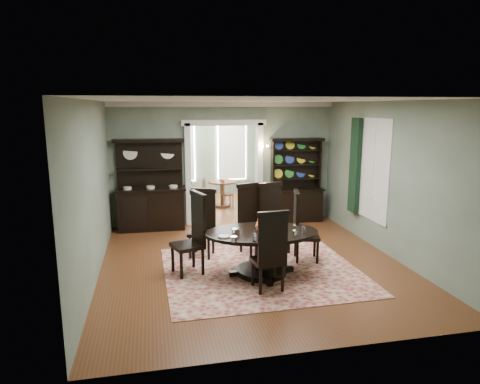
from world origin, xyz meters
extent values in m
cube|color=brown|center=(0.00, 0.00, -0.01)|extent=(5.50, 6.00, 0.01)
cube|color=white|center=(0.00, 0.00, 3.00)|extent=(5.50, 6.00, 0.01)
cube|color=gray|center=(-2.75, 0.00, 1.50)|extent=(0.01, 6.00, 3.00)
cube|color=gray|center=(2.75, 0.00, 1.50)|extent=(0.01, 6.00, 3.00)
cube|color=gray|center=(0.00, -3.00, 1.50)|extent=(5.50, 0.01, 3.00)
cube|color=gray|center=(-1.83, 3.00, 1.50)|extent=(1.85, 0.01, 3.00)
cube|color=gray|center=(1.83, 3.00, 1.50)|extent=(1.85, 0.01, 3.00)
cube|color=gray|center=(0.00, 3.00, 2.75)|extent=(1.80, 0.01, 0.50)
cube|color=silver|center=(0.00, 2.95, 2.94)|extent=(5.50, 0.10, 0.12)
cube|color=brown|center=(0.00, 4.75, -0.01)|extent=(3.50, 3.50, 0.01)
cube|color=white|center=(0.00, 4.75, 3.00)|extent=(3.50, 3.50, 0.01)
cube|color=gray|center=(-1.75, 4.75, 1.50)|extent=(0.01, 3.50, 3.00)
cube|color=gray|center=(1.75, 4.75, 1.50)|extent=(0.01, 3.50, 3.00)
cube|color=gray|center=(0.00, 6.50, 1.50)|extent=(3.50, 0.01, 3.00)
cube|color=silver|center=(-0.85, 6.45, 1.55)|extent=(1.05, 0.06, 2.20)
cube|color=silver|center=(0.85, 6.45, 1.55)|extent=(1.05, 0.06, 2.20)
cube|color=silver|center=(-0.90, 3.00, 1.25)|extent=(0.14, 0.25, 2.50)
cube|color=silver|center=(0.90, 3.00, 1.25)|extent=(0.14, 0.25, 2.50)
cube|color=silver|center=(0.00, 3.00, 2.50)|extent=(2.08, 0.25, 0.14)
cube|color=white|center=(2.74, 0.60, 1.60)|extent=(0.02, 1.10, 2.00)
cube|color=silver|center=(2.73, 0.60, 1.60)|extent=(0.01, 1.22, 2.12)
cube|color=black|center=(2.65, 1.28, 1.60)|extent=(0.10, 0.35, 2.10)
cube|color=gold|center=(0.95, 2.92, 1.85)|extent=(0.08, 0.05, 0.18)
sphere|color=#FFD88C|center=(0.85, 2.77, 1.93)|extent=(0.07, 0.07, 0.07)
sphere|color=#FFD88C|center=(1.05, 2.77, 1.93)|extent=(0.07, 0.07, 0.07)
cube|color=maroon|center=(0.09, -0.39, 0.01)|extent=(3.47, 3.14, 0.01)
ellipsoid|color=black|center=(0.05, -0.54, 0.75)|extent=(2.05, 1.38, 0.05)
cylinder|color=black|center=(0.05, -0.54, 0.72)|extent=(1.95, 1.95, 0.03)
cylinder|color=black|center=(0.05, -0.54, 0.39)|extent=(0.25, 0.25, 0.69)
cylinder|color=black|center=(0.05, -0.54, 0.05)|extent=(0.87, 0.87, 0.10)
cylinder|color=silver|center=(0.06, -0.55, 0.81)|extent=(0.31, 0.31, 0.05)
cube|color=black|center=(-0.87, 0.58, 0.47)|extent=(0.60, 0.59, 0.06)
cube|color=black|center=(-0.79, 0.77, 0.88)|extent=(0.45, 0.22, 0.80)
cube|color=black|center=(-0.79, 0.77, 1.28)|extent=(0.50, 0.26, 0.08)
cylinder|color=black|center=(-1.11, 0.48, 0.23)|extent=(0.05, 0.05, 0.47)
cylinder|color=black|center=(-0.77, 0.34, 0.23)|extent=(0.05, 0.05, 0.47)
cylinder|color=black|center=(-0.97, 0.82, 0.23)|extent=(0.05, 0.05, 0.47)
cylinder|color=black|center=(-0.63, 0.68, 0.23)|extent=(0.05, 0.05, 0.47)
cube|color=black|center=(0.18, 0.53, 0.50)|extent=(0.62, 0.60, 0.06)
cube|color=black|center=(0.11, 0.74, 0.93)|extent=(0.49, 0.20, 0.84)
cube|color=black|center=(0.11, 0.74, 1.36)|extent=(0.54, 0.24, 0.09)
cylinder|color=black|center=(0.05, 0.29, 0.25)|extent=(0.05, 0.05, 0.50)
cylinder|color=black|center=(0.42, 0.41, 0.25)|extent=(0.05, 0.05, 0.50)
cylinder|color=black|center=(-0.07, 0.66, 0.25)|extent=(0.05, 0.05, 0.50)
cylinder|color=black|center=(0.30, 0.78, 0.25)|extent=(0.05, 0.05, 0.50)
cube|color=black|center=(0.62, 0.52, 0.50)|extent=(0.61, 0.59, 0.06)
cube|color=black|center=(0.56, 0.73, 0.93)|extent=(0.49, 0.19, 0.84)
cube|color=black|center=(0.56, 0.73, 1.36)|extent=(0.54, 0.22, 0.09)
cylinder|color=black|center=(0.48, 0.28, 0.25)|extent=(0.05, 0.05, 0.50)
cylinder|color=black|center=(0.86, 0.39, 0.25)|extent=(0.05, 0.05, 0.50)
cylinder|color=black|center=(0.38, 0.66, 0.25)|extent=(0.05, 0.05, 0.50)
cylinder|color=black|center=(0.75, 0.76, 0.25)|extent=(0.05, 0.05, 0.50)
cube|color=black|center=(-1.22, -0.24, 0.51)|extent=(0.62, 0.64, 0.07)
cube|color=black|center=(-1.00, -0.17, 0.95)|extent=(0.21, 0.50, 0.87)
cube|color=black|center=(-1.00, -0.17, 1.40)|extent=(0.25, 0.55, 0.09)
cylinder|color=black|center=(-1.47, -0.11, 0.26)|extent=(0.06, 0.06, 0.51)
cylinder|color=black|center=(-1.34, -0.49, 0.26)|extent=(0.06, 0.06, 0.51)
cylinder|color=black|center=(-1.09, 0.01, 0.26)|extent=(0.06, 0.06, 0.51)
cylinder|color=black|center=(-0.96, -0.37, 0.26)|extent=(0.06, 0.06, 0.51)
cube|color=black|center=(1.05, -0.05, 0.48)|extent=(0.55, 0.57, 0.06)
cube|color=black|center=(0.85, -0.01, 0.89)|extent=(0.16, 0.48, 0.81)
cube|color=black|center=(0.85, -0.01, 1.31)|extent=(0.19, 0.52, 0.08)
cylinder|color=black|center=(1.19, -0.28, 0.24)|extent=(0.05, 0.05, 0.48)
cylinder|color=black|center=(1.28, 0.08, 0.24)|extent=(0.05, 0.05, 0.48)
cylinder|color=black|center=(0.83, -0.19, 0.24)|extent=(0.05, 0.05, 0.48)
cylinder|color=black|center=(0.91, 0.17, 0.24)|extent=(0.05, 0.05, 0.48)
cube|color=black|center=(-0.02, -1.16, 0.47)|extent=(0.51, 0.49, 0.06)
cube|color=black|center=(0.00, -1.36, 0.89)|extent=(0.48, 0.09, 0.80)
cube|color=black|center=(0.00, -1.36, 1.30)|extent=(0.52, 0.12, 0.08)
cylinder|color=black|center=(0.15, -0.96, 0.24)|extent=(0.05, 0.05, 0.47)
cylinder|color=black|center=(-0.22, -0.99, 0.24)|extent=(0.05, 0.05, 0.47)
cylinder|color=black|center=(0.18, -1.33, 0.24)|extent=(0.05, 0.05, 0.47)
cylinder|color=black|center=(-0.19, -1.36, 0.24)|extent=(0.05, 0.05, 0.47)
cube|color=black|center=(-1.81, 2.71, 0.48)|extent=(1.55, 0.56, 0.96)
cube|color=black|center=(-1.81, 2.71, 0.98)|extent=(1.64, 0.61, 0.05)
cube|color=black|center=(-1.81, 2.92, 1.55)|extent=(1.54, 0.11, 1.13)
cube|color=black|center=(-1.81, 2.83, 1.44)|extent=(1.49, 0.30, 0.04)
cube|color=black|center=(-1.81, 2.81, 2.11)|extent=(1.64, 0.37, 0.08)
cube|color=black|center=(1.82, 2.73, 0.41)|extent=(1.29, 0.52, 0.81)
cube|color=black|center=(1.82, 2.73, 0.82)|extent=(1.38, 0.57, 0.04)
cube|color=black|center=(1.82, 2.91, 1.44)|extent=(1.27, 0.12, 1.23)
cube|color=black|center=(1.21, 2.82, 1.44)|extent=(0.06, 0.24, 1.26)
cube|color=black|center=(2.44, 2.82, 1.44)|extent=(0.06, 0.24, 1.26)
cube|color=black|center=(1.82, 2.80, 2.08)|extent=(1.37, 0.36, 0.07)
cube|color=black|center=(1.82, 2.82, 1.08)|extent=(1.27, 0.30, 0.03)
cube|color=black|center=(1.82, 2.82, 1.44)|extent=(1.27, 0.30, 0.03)
cube|color=black|center=(1.82, 2.82, 1.81)|extent=(1.27, 0.30, 0.03)
cylinder|color=#523217|center=(0.23, 4.68, 0.74)|extent=(0.82, 0.82, 0.04)
cylinder|color=#523217|center=(0.23, 4.68, 0.38)|extent=(0.10, 0.10, 0.72)
cylinder|color=#523217|center=(0.23, 4.68, 0.03)|extent=(0.45, 0.45, 0.06)
cylinder|color=#523217|center=(-0.44, 4.82, 0.40)|extent=(0.35, 0.35, 0.04)
cube|color=#523217|center=(-0.29, 4.77, 0.62)|extent=(0.13, 0.31, 0.44)
cylinder|color=#523217|center=(-0.51, 4.98, 0.20)|extent=(0.03, 0.03, 0.40)
cylinder|color=#523217|center=(-0.60, 4.75, 0.20)|extent=(0.03, 0.03, 0.40)
cylinder|color=#523217|center=(-0.28, 4.90, 0.20)|extent=(0.03, 0.03, 0.40)
cylinder|color=#523217|center=(-0.36, 4.67, 0.20)|extent=(0.03, 0.03, 0.40)
cylinder|color=#523217|center=(0.35, 4.52, 0.40)|extent=(0.35, 0.35, 0.04)
cube|color=#523217|center=(0.20, 4.49, 0.62)|extent=(0.08, 0.32, 0.44)
cylinder|color=#523217|center=(0.50, 4.41, 0.20)|extent=(0.03, 0.03, 0.40)
cylinder|color=#523217|center=(0.46, 4.66, 0.20)|extent=(0.03, 0.03, 0.40)
cylinder|color=#523217|center=(0.25, 4.37, 0.20)|extent=(0.03, 0.03, 0.40)
cylinder|color=#523217|center=(0.21, 4.62, 0.20)|extent=(0.03, 0.03, 0.40)
camera|label=1|loc=(-1.78, -7.39, 2.90)|focal=32.00mm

